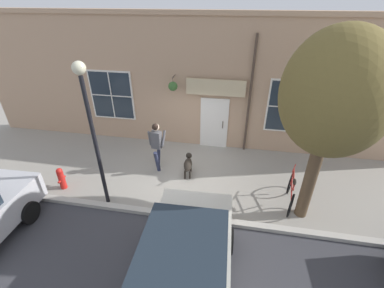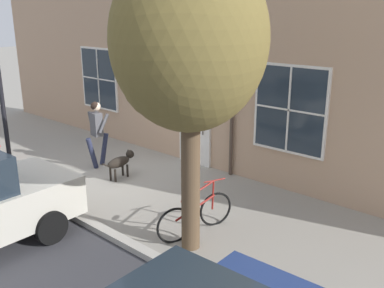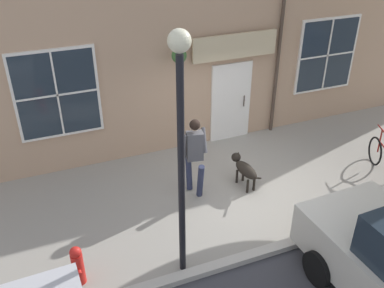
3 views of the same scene
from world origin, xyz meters
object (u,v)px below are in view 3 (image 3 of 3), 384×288
Objects in this scene: street_lamp at (181,127)px; fire_hydrant at (78,265)px; pedestrian_walking at (195,149)px; dog_on_leash at (244,168)px.

street_lamp reaches higher than fire_hydrant.
street_lamp is (1.98, -1.03, 1.71)m from pedestrian_walking.
fire_hydrant is (1.62, -2.75, -0.70)m from pedestrian_walking.
dog_on_leash is (0.16, 1.13, -0.66)m from pedestrian_walking.
fire_hydrant is (-0.35, -1.72, -2.42)m from street_lamp.
dog_on_leash is 1.45× the size of fire_hydrant.
street_lamp reaches higher than pedestrian_walking.
dog_on_leash is 3.69m from street_lamp.
street_lamp is 5.49× the size of fire_hydrant.
street_lamp is at bearing -27.42° from pedestrian_walking.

